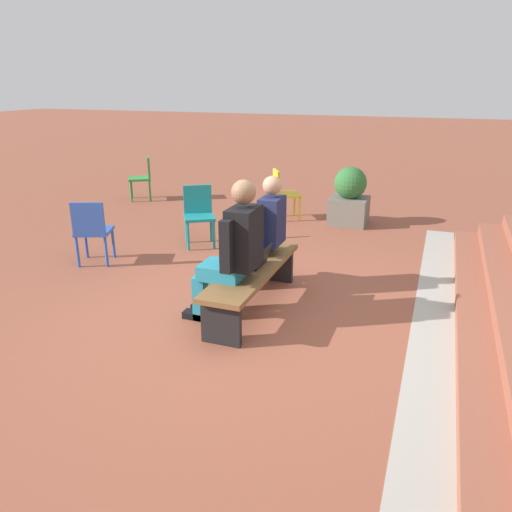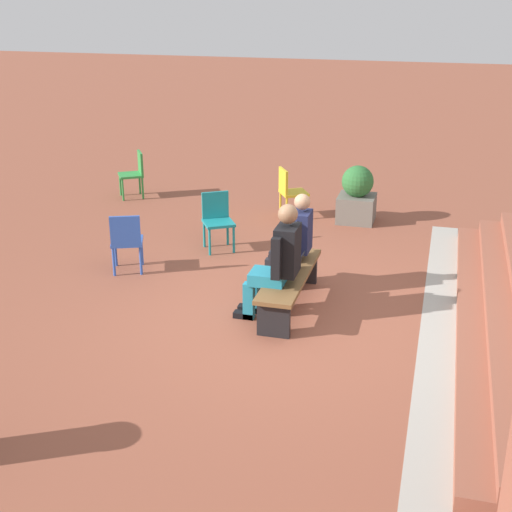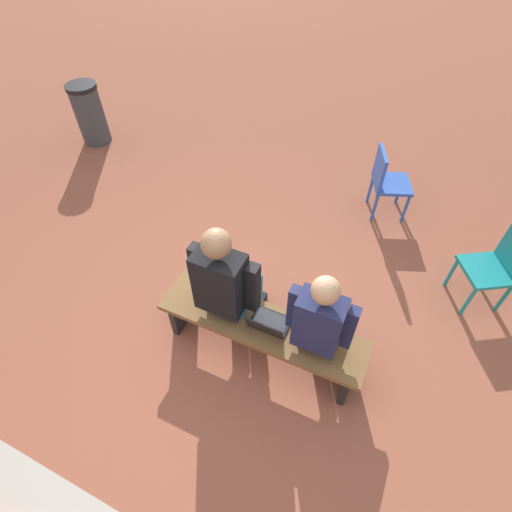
{
  "view_description": "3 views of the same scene",
  "coord_description": "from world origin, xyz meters",
  "px_view_note": "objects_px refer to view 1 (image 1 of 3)",
  "views": [
    {
      "loc": [
        4.15,
        1.61,
        2.25
      ],
      "look_at": [
        -0.28,
        -0.04,
        0.58
      ],
      "focal_mm": 35.0,
      "sensor_mm": 36.0,
      "label": 1
    },
    {
      "loc": [
        7.46,
        1.61,
        3.71
      ],
      "look_at": [
        -0.21,
        -0.47,
        0.65
      ],
      "focal_mm": 50.0,
      "sensor_mm": 36.0,
      "label": 2
    },
    {
      "loc": [
        -1.0,
        1.61,
        3.29
      ],
      "look_at": [
        0.01,
        -0.57,
        0.66
      ],
      "focal_mm": 28.0,
      "sensor_mm": 36.0,
      "label": 3
    }
  ],
  "objects_px": {
    "plastic_chair_near_bench_left": "(144,175)",
    "person_adult": "(233,249)",
    "plastic_chair_far_right": "(283,191)",
    "plastic_chair_by_pillar": "(199,212)",
    "bench": "(253,276)",
    "planter": "(350,198)",
    "plastic_chair_foreground": "(92,228)",
    "laptop": "(256,261)",
    "person_student": "(263,231)"
  },
  "relations": [
    {
      "from": "plastic_chair_near_bench_left",
      "to": "person_adult",
      "type": "bearing_deg",
      "value": 40.97
    },
    {
      "from": "plastic_chair_far_right",
      "to": "person_adult",
      "type": "bearing_deg",
      "value": 10.58
    },
    {
      "from": "plastic_chair_by_pillar",
      "to": "plastic_chair_near_bench_left",
      "type": "bearing_deg",
      "value": -133.64
    },
    {
      "from": "bench",
      "to": "planter",
      "type": "distance_m",
      "value": 3.58
    },
    {
      "from": "person_adult",
      "to": "planter",
      "type": "distance_m",
      "value": 3.94
    },
    {
      "from": "person_adult",
      "to": "plastic_chair_far_right",
      "type": "distance_m",
      "value": 3.9
    },
    {
      "from": "person_adult",
      "to": "plastic_chair_by_pillar",
      "type": "distance_m",
      "value": 2.53
    },
    {
      "from": "plastic_chair_near_bench_left",
      "to": "plastic_chair_foreground",
      "type": "bearing_deg",
      "value": 22.5
    },
    {
      "from": "laptop",
      "to": "plastic_chair_near_bench_left",
      "type": "height_order",
      "value": "plastic_chair_near_bench_left"
    },
    {
      "from": "person_student",
      "to": "planter",
      "type": "height_order",
      "value": "person_student"
    },
    {
      "from": "laptop",
      "to": "plastic_chair_far_right",
      "type": "relative_size",
      "value": 0.38
    },
    {
      "from": "person_adult",
      "to": "plastic_chair_near_bench_left",
      "type": "bearing_deg",
      "value": -139.03
    },
    {
      "from": "plastic_chair_near_bench_left",
      "to": "planter",
      "type": "distance_m",
      "value": 4.14
    },
    {
      "from": "plastic_chair_far_right",
      "to": "plastic_chair_near_bench_left",
      "type": "bearing_deg",
      "value": -98.64
    },
    {
      "from": "person_student",
      "to": "person_adult",
      "type": "relative_size",
      "value": 0.93
    },
    {
      "from": "plastic_chair_far_right",
      "to": "plastic_chair_foreground",
      "type": "bearing_deg",
      "value": -28.1
    },
    {
      "from": "person_student",
      "to": "bench",
      "type": "bearing_deg",
      "value": 7.89
    },
    {
      "from": "bench",
      "to": "person_adult",
      "type": "distance_m",
      "value": 0.52
    },
    {
      "from": "plastic_chair_near_bench_left",
      "to": "planter",
      "type": "bearing_deg",
      "value": 84.81
    },
    {
      "from": "bench",
      "to": "person_student",
      "type": "xyz_separation_m",
      "value": [
        -0.47,
        -0.07,
        0.35
      ]
    },
    {
      "from": "bench",
      "to": "plastic_chair_near_bench_left",
      "type": "bearing_deg",
      "value": -136.14
    },
    {
      "from": "person_student",
      "to": "laptop",
      "type": "distance_m",
      "value": 0.46
    },
    {
      "from": "plastic_chair_foreground",
      "to": "plastic_chair_near_bench_left",
      "type": "distance_m",
      "value": 3.71
    },
    {
      "from": "bench",
      "to": "plastic_chair_foreground",
      "type": "distance_m",
      "value": 2.43
    },
    {
      "from": "person_student",
      "to": "planter",
      "type": "relative_size",
      "value": 1.39
    },
    {
      "from": "bench",
      "to": "plastic_chair_far_right",
      "type": "xyz_separation_m",
      "value": [
        -3.48,
        -0.79,
        0.13
      ]
    },
    {
      "from": "plastic_chair_foreground",
      "to": "planter",
      "type": "xyz_separation_m",
      "value": [
        -3.05,
        2.7,
        -0.04
      ]
    },
    {
      "from": "bench",
      "to": "plastic_chair_foreground",
      "type": "height_order",
      "value": "plastic_chair_foreground"
    },
    {
      "from": "laptop",
      "to": "plastic_chair_foreground",
      "type": "relative_size",
      "value": 0.38
    },
    {
      "from": "plastic_chair_by_pillar",
      "to": "plastic_chair_far_right",
      "type": "relative_size",
      "value": 1.0
    },
    {
      "from": "laptop",
      "to": "plastic_chair_near_bench_left",
      "type": "xyz_separation_m",
      "value": [
        -3.88,
        -3.8,
        -0.02
      ]
    },
    {
      "from": "person_adult",
      "to": "plastic_chair_far_right",
      "type": "bearing_deg",
      "value": -169.42
    },
    {
      "from": "plastic_chair_foreground",
      "to": "bench",
      "type": "bearing_deg",
      "value": 77.69
    },
    {
      "from": "plastic_chair_foreground",
      "to": "plastic_chair_near_bench_left",
      "type": "bearing_deg",
      "value": -157.5
    },
    {
      "from": "person_adult",
      "to": "plastic_chair_near_bench_left",
      "type": "relative_size",
      "value": 1.68
    },
    {
      "from": "plastic_chair_far_right",
      "to": "laptop",
      "type": "bearing_deg",
      "value": 13.12
    },
    {
      "from": "person_adult",
      "to": "plastic_chair_by_pillar",
      "type": "relative_size",
      "value": 1.68
    },
    {
      "from": "person_student",
      "to": "plastic_chair_near_bench_left",
      "type": "height_order",
      "value": "person_student"
    },
    {
      "from": "plastic_chair_by_pillar",
      "to": "plastic_chair_foreground",
      "type": "bearing_deg",
      "value": -35.79
    },
    {
      "from": "plastic_chair_by_pillar",
      "to": "planter",
      "type": "height_order",
      "value": "planter"
    },
    {
      "from": "person_adult",
      "to": "plastic_chair_by_pillar",
      "type": "bearing_deg",
      "value": -145.84
    },
    {
      "from": "laptop",
      "to": "plastic_chair_far_right",
      "type": "xyz_separation_m",
      "value": [
        -3.42,
        -0.8,
        -0.02
      ]
    },
    {
      "from": "planter",
      "to": "plastic_chair_by_pillar",
      "type": "bearing_deg",
      "value": -44.89
    },
    {
      "from": "person_student",
      "to": "laptop",
      "type": "bearing_deg",
      "value": 10.75
    },
    {
      "from": "person_student",
      "to": "laptop",
      "type": "relative_size",
      "value": 4.08
    },
    {
      "from": "laptop",
      "to": "plastic_chair_near_bench_left",
      "type": "relative_size",
      "value": 0.38
    },
    {
      "from": "bench",
      "to": "person_student",
      "type": "height_order",
      "value": "person_student"
    },
    {
      "from": "plastic_chair_far_right",
      "to": "plastic_chair_foreground",
      "type": "relative_size",
      "value": 1.0
    },
    {
      "from": "bench",
      "to": "laptop",
      "type": "distance_m",
      "value": 0.16
    },
    {
      "from": "person_student",
      "to": "planter",
      "type": "xyz_separation_m",
      "value": [
        -3.1,
        0.4,
        -0.27
      ]
    }
  ]
}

